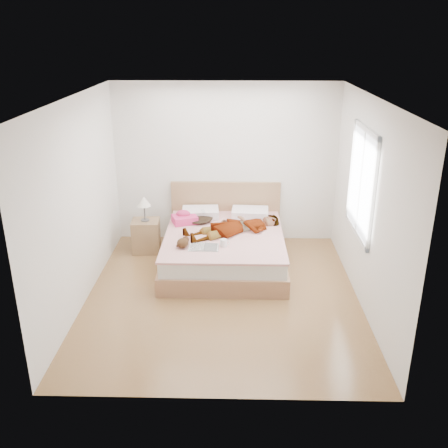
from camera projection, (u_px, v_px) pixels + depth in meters
name	position (u px, v px, depth m)	size (l,w,h in m)	color
ground	(222.00, 296.00, 6.69)	(4.00, 4.00, 0.00)	#513319
woman	(235.00, 224.00, 7.44)	(0.58, 1.56, 0.21)	white
hair	(199.00, 217.00, 7.89)	(0.45, 0.55, 0.08)	black
phone	(203.00, 211.00, 7.80)	(0.04, 0.09, 0.01)	silver
room_shell	(361.00, 183.00, 6.38)	(4.00, 4.00, 4.00)	white
bed	(224.00, 246.00, 7.55)	(1.80, 2.08, 1.00)	#8E6141
towel	(184.00, 218.00, 7.77)	(0.45, 0.40, 0.19)	#EB4098
magazine	(204.00, 247.00, 6.90)	(0.42, 0.28, 0.02)	silver
coffee_mug	(224.00, 243.00, 6.93)	(0.14, 0.10, 0.11)	silver
plush_toy	(183.00, 242.00, 6.90)	(0.21, 0.27, 0.13)	black
nightstand	(146.00, 233.00, 7.93)	(0.45, 0.40, 0.92)	brown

